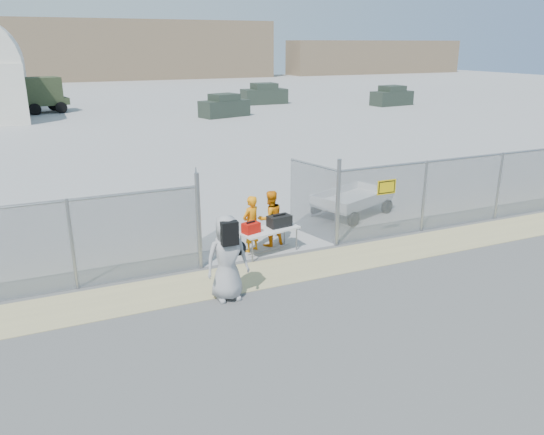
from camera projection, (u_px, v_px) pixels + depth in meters
name	position (u px, v px, depth m)	size (l,w,h in m)	color
ground	(306.00, 285.00, 12.63)	(160.00, 160.00, 0.00)	#565656
tarmac_inside	(98.00, 105.00, 49.13)	(160.00, 80.00, 0.01)	#9A9A9A
dirt_strip	(288.00, 269.00, 13.49)	(44.00, 1.60, 0.01)	tan
distant_hills	(102.00, 50.00, 80.93)	(140.00, 6.00, 9.00)	#7F684F
chain_link_fence	(272.00, 217.00, 14.02)	(40.00, 0.20, 2.20)	gray
folding_table	(269.00, 241.00, 14.45)	(1.66, 0.69, 0.70)	silver
orange_bag	(251.00, 228.00, 14.02)	(0.44, 0.30, 0.28)	red
black_duffel	(279.00, 221.00, 14.51)	(0.63, 0.37, 0.30)	black
security_worker_left	(251.00, 224.00, 14.46)	(0.58, 0.38, 1.59)	orange
security_worker_right	(270.00, 218.00, 14.90)	(0.78, 0.61, 1.61)	orange
visitor	(227.00, 258.00, 11.69)	(0.96, 0.63, 1.96)	#99999B
utility_trailer	(352.00, 202.00, 17.73)	(3.47, 1.79, 0.84)	silver
military_truck	(27.00, 96.00, 42.84)	(6.02, 2.22, 2.87)	#323D23
parked_vehicle_near	(224.00, 106.00, 41.30)	(3.82, 1.73, 1.73)	#2C362C
parked_vehicle_mid	(264.00, 94.00, 50.06)	(4.18, 1.89, 1.89)	#2C362C
parked_vehicle_far	(392.00, 96.00, 48.93)	(3.88, 1.76, 1.76)	#2C362C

